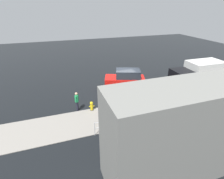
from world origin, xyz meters
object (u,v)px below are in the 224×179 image
at_px(moving_hatchback, 126,80).
at_px(delivery_truck, 198,73).
at_px(pedestrian, 77,100).
at_px(fire_hydrant, 92,106).
at_px(sign_post, 104,100).

height_order(moving_hatchback, delivery_truck, delivery_truck).
bearing_deg(delivery_truck, pedestrian, 3.98).
distance_m(delivery_truck, pedestrian, 12.70).
distance_m(fire_hydrant, sign_post, 1.91).
distance_m(delivery_truck, fire_hydrant, 11.69).
xyz_separation_m(delivery_truck, fire_hydrant, (11.58, 1.27, -0.97)).
bearing_deg(moving_hatchback, sign_post, 50.31).
bearing_deg(moving_hatchback, fire_hydrant, 34.70).
relative_size(delivery_truck, pedestrian, 3.34).
height_order(moving_hatchback, pedestrian, moving_hatchback).
xyz_separation_m(moving_hatchback, fire_hydrant, (4.14, 2.87, -0.63)).
height_order(delivery_truck, fire_hydrant, delivery_truck).
bearing_deg(moving_hatchback, pedestrian, 25.39).
relative_size(moving_hatchback, delivery_truck, 0.78).
xyz_separation_m(moving_hatchback, delivery_truck, (-7.43, 1.60, 0.35)).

